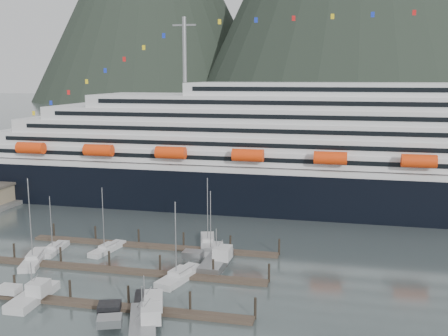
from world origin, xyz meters
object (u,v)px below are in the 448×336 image
Objects in this scene: sailboat_g at (208,242)px; sailboat_h at (180,277)px; trawler_e at (216,260)px; trawler_c at (144,310)px; sailboat_a at (55,249)px; sailboat_e at (107,249)px; trawler_b at (32,295)px; sailboat_f at (212,252)px; cruise_ship at (344,159)px; trawler_d at (142,323)px; sailboat_b at (35,260)px.

sailboat_h is (0.14, -18.03, 0.02)m from sailboat_g.
sailboat_g is 1.23× the size of trawler_e.
sailboat_g is 1.08× the size of trawler_c.
sailboat_e is at bearing -81.62° from sailboat_a.
trawler_b is at bearing -163.13° from sailboat_a.
sailboat_f is 1.12× the size of trawler_e.
trawler_b is at bearing -123.51° from cruise_ship.
trawler_b is 17.39m from trawler_c.
trawler_c is at bearing -169.03° from sailboat_h.
sailboat_h reaches higher than trawler_d.
sailboat_e is at bearing 12.12° from trawler_d.
sailboat_e is 0.92× the size of sailboat_g.
sailboat_a is 0.80× the size of sailboat_g.
sailboat_e is 19.36m from sailboat_f.
sailboat_a is 5.88m from sailboat_b.
cruise_ship is 21.34× the size of trawler_b.
sailboat_f is at bearing 6.32° from sailboat_h.
trawler_b is at bearing 133.64° from sailboat_g.
sailboat_h is 8.43m from trawler_e.
trawler_c is (25.66, -20.91, 0.43)m from sailboat_a.
trawler_d is 24.69m from trawler_e.
sailboat_b is at bearing 140.46° from sailboat_e.
sailboat_a reaches higher than trawler_c.
trawler_c is at bearing 167.95° from trawler_e.
sailboat_b is 1.23× the size of trawler_c.
cruise_ship is at bearing -51.18° from sailboat_g.
sailboat_b is 1.38× the size of trawler_d.
cruise_ship reaches higher than sailboat_g.
sailboat_b is (-51.91, -51.12, -11.60)m from cruise_ship.
trawler_e is at bearing -29.41° from trawler_d.
trawler_b is 0.78× the size of trawler_c.
sailboat_e reaches higher than trawler_c.
sailboat_h is at bearing 164.96° from sailboat_g.
sailboat_e is at bearing 16.42° from trawler_c.
sailboat_h is at bearing -109.96° from sailboat_e.
sailboat_g reaches higher than trawler_c.
sailboat_a is 36.56m from trawler_d.
sailboat_b is at bearing -135.44° from cruise_ship.
trawler_b is (8.30, -20.06, 0.44)m from sailboat_a.
sailboat_f is 0.90× the size of sailboat_g.
cruise_ship reaches higher than trawler_e.
sailboat_e is 21.40m from trawler_e.
cruise_ship is at bearing -34.54° from trawler_b.
trawler_e is at bearing -174.09° from sailboat_g.
sailboat_f is at bearing -24.88° from trawler_c.
trawler_d is (-1.63, -29.86, 0.43)m from sailboat_f.
sailboat_f is 0.92× the size of sailboat_h.
cruise_ship is 18.95× the size of trawler_e.
trawler_c is at bearing -138.12° from sailboat_b.
cruise_ship is at bearing -40.19° from trawler_d.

